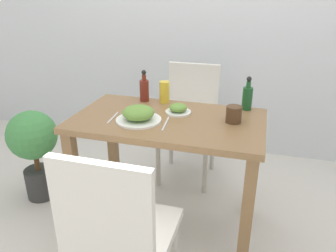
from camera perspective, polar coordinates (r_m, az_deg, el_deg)
name	(u,v)px	position (r m, az deg, el deg)	size (l,w,h in m)	color
ground_plane	(168,223)	(2.25, 0.00, -16.54)	(16.00, 16.00, 0.00)	beige
wall_back	(209,4)	(2.93, 7.19, 20.31)	(8.00, 0.05, 2.60)	silver
dining_table	(168,138)	(1.92, 0.00, -2.17)	(1.08, 0.62, 0.75)	olive
chair_near	(118,232)	(1.44, -8.75, -17.72)	(0.42, 0.42, 0.89)	silver
chair_far	(190,116)	(2.56, 3.83, 1.78)	(0.42, 0.42, 0.89)	silver
food_plate	(138,114)	(1.82, -5.17, 2.03)	(0.25, 0.25, 0.09)	white
side_plate	(178,109)	(1.93, 1.78, 2.95)	(0.15, 0.15, 0.06)	white
drink_cup	(234,114)	(1.83, 11.38, 2.02)	(0.09, 0.09, 0.09)	#4C331E
juice_glass	(164,92)	(2.10, -0.63, 5.95)	(0.07, 0.07, 0.14)	gold
sauce_bottle	(144,89)	(2.13, -4.15, 6.41)	(0.06, 0.06, 0.21)	maroon
condiment_bottle	(247,97)	(2.03, 13.65, 4.94)	(0.06, 0.06, 0.21)	#194C23
fork_utensil	(113,118)	(1.89, -9.57, 1.45)	(0.02, 0.17, 0.00)	silver
spoon_utensil	(166,124)	(1.78, -0.41, 0.42)	(0.03, 0.20, 0.00)	silver
potted_plant_left	(34,145)	(2.47, -22.35, -3.02)	(0.34, 0.34, 0.67)	#333333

